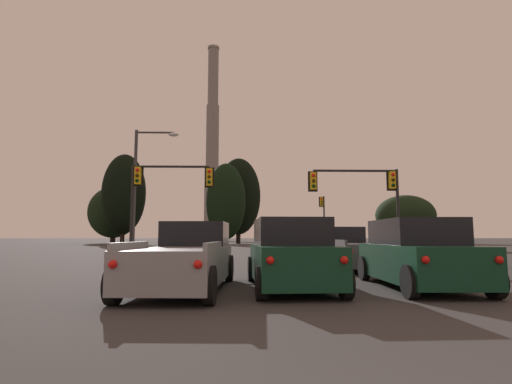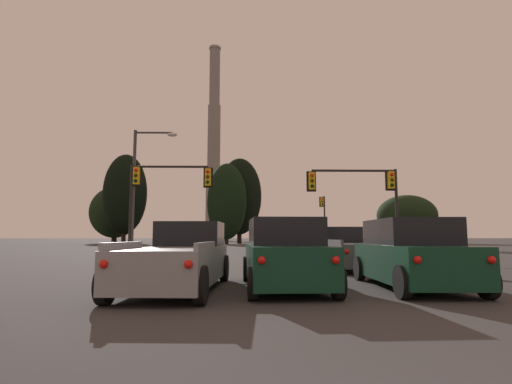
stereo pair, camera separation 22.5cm
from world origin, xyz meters
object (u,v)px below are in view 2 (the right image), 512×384
at_px(pickup_truck_left_lane_second, 180,258).
at_px(traffic_light_overhead_right, 366,190).
at_px(street_lamp, 141,179).
at_px(suv_center_lane_second, 284,255).
at_px(traffic_light_far_right, 323,214).
at_px(suv_right_lane_second, 411,254).
at_px(pickup_truck_right_lane_front, 346,250).
at_px(traffic_light_overhead_left, 159,187).
at_px(smokestack, 214,163).

height_order(pickup_truck_left_lane_second, traffic_light_overhead_right, traffic_light_overhead_right).
bearing_deg(street_lamp, suv_center_lane_second, -61.46).
relative_size(pickup_truck_left_lane_second, traffic_light_far_right, 0.89).
distance_m(suv_right_lane_second, traffic_light_overhead_right, 13.51).
xyz_separation_m(pickup_truck_right_lane_front, suv_center_lane_second, (-3.28, -6.47, 0.09)).
bearing_deg(traffic_light_overhead_right, street_lamp, 173.89).
bearing_deg(traffic_light_overhead_left, traffic_light_overhead_right, -1.33).
relative_size(suv_right_lane_second, smokestack, 0.08).
xyz_separation_m(pickup_truck_left_lane_second, smokestack, (-9.15, 113.36, 23.72)).
xyz_separation_m(traffic_light_overhead_right, traffic_light_far_right, (2.12, 24.79, -0.06)).
height_order(pickup_truck_left_lane_second, street_lamp, street_lamp).
distance_m(traffic_light_overhead_left, smokestack, 102.32).
bearing_deg(suv_right_lane_second, smokestack, 99.31).
bearing_deg(pickup_truck_left_lane_second, suv_right_lane_second, 3.40).
distance_m(pickup_truck_right_lane_front, pickup_truck_left_lane_second, 8.88).
distance_m(suv_right_lane_second, traffic_light_overhead_left, 16.78).
distance_m(pickup_truck_left_lane_second, traffic_light_overhead_left, 14.14).
bearing_deg(street_lamp, traffic_light_far_right, 55.43).
distance_m(suv_center_lane_second, traffic_light_far_right, 38.70).
bearing_deg(traffic_light_overhead_right, suv_center_lane_second, -115.37).
height_order(pickup_truck_left_lane_second, traffic_light_overhead_left, traffic_light_overhead_left).
xyz_separation_m(suv_center_lane_second, traffic_light_far_right, (8.23, 37.68, 3.22)).
relative_size(pickup_truck_left_lane_second, smokestack, 0.09).
bearing_deg(suv_center_lane_second, pickup_truck_left_lane_second, 178.15).
height_order(suv_right_lane_second, pickup_truck_left_lane_second, suv_right_lane_second).
height_order(traffic_light_overhead_right, smokestack, smokestack).
xyz_separation_m(pickup_truck_right_lane_front, pickup_truck_left_lane_second, (-6.06, -6.48, 0.00)).
bearing_deg(smokestack, pickup_truck_right_lane_front, -81.90).
distance_m(pickup_truck_left_lane_second, traffic_light_far_right, 39.41).
height_order(pickup_truck_right_lane_front, street_lamp, street_lamp).
distance_m(suv_center_lane_second, traffic_light_overhead_left, 15.05).
xyz_separation_m(suv_right_lane_second, suv_center_lane_second, (-3.47, -0.05, 0.00)).
height_order(traffic_light_overhead_right, traffic_light_far_right, traffic_light_far_right).
bearing_deg(smokestack, pickup_truck_left_lane_second, -85.39).
height_order(suv_right_lane_second, traffic_light_far_right, traffic_light_far_right).
height_order(suv_right_lane_second, smokestack, smokestack).
relative_size(suv_right_lane_second, traffic_light_overhead_left, 0.87).
xyz_separation_m(traffic_light_far_right, smokestack, (-20.16, 75.66, 20.41)).
distance_m(street_lamp, smokestack, 100.95).
bearing_deg(pickup_truck_left_lane_second, traffic_light_far_right, 76.48).
height_order(traffic_light_far_right, traffic_light_overhead_left, traffic_light_far_right).
bearing_deg(suv_right_lane_second, pickup_truck_right_lane_front, 93.23).
distance_m(suv_right_lane_second, traffic_light_far_right, 38.07).
height_order(suv_center_lane_second, street_lamp, street_lamp).
relative_size(suv_right_lane_second, suv_center_lane_second, 1.00).
distance_m(traffic_light_overhead_right, traffic_light_overhead_left, 12.51).
bearing_deg(suv_right_lane_second, pickup_truck_left_lane_second, -177.80).
xyz_separation_m(suv_right_lane_second, pickup_truck_left_lane_second, (-6.25, -0.07, -0.09)).
xyz_separation_m(pickup_truck_left_lane_second, street_lamp, (-5.04, 14.40, 4.21)).
bearing_deg(smokestack, traffic_light_overhead_right, -79.82).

